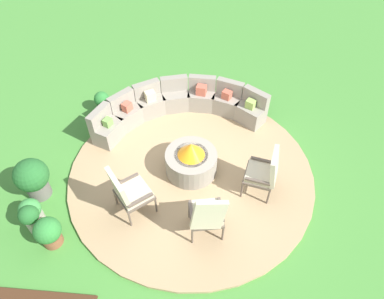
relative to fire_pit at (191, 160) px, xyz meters
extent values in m
plane|color=#478C38|center=(0.00, 0.00, -0.35)|extent=(24.00, 24.00, 0.00)
cylinder|color=tan|center=(0.00, 0.00, -0.32)|extent=(4.84, 4.84, 0.06)
cylinder|color=gray|center=(0.00, 0.00, -0.06)|extent=(1.01, 1.01, 0.47)
cylinder|color=black|center=(0.00, 0.00, 0.14)|extent=(0.65, 0.65, 0.06)
cone|color=orange|center=(0.00, 0.00, 0.31)|extent=(0.52, 0.52, 0.28)
cube|color=gray|center=(1.20, 1.57, -0.08)|extent=(0.77, 0.73, 0.43)
cube|color=gray|center=(1.29, 1.69, 0.31)|extent=(0.59, 0.50, 0.34)
cube|color=gray|center=(0.67, 1.86, -0.08)|extent=(0.74, 0.63, 0.43)
cube|color=gray|center=(0.72, 2.00, 0.31)|extent=(0.64, 0.36, 0.34)
cube|color=gray|center=(0.07, 1.97, -0.08)|extent=(0.64, 0.47, 0.43)
cube|color=gray|center=(0.08, 2.12, 0.31)|extent=(0.63, 0.18, 0.34)
cube|color=gray|center=(-0.53, 1.90, -0.08)|extent=(0.72, 0.60, 0.43)
cube|color=gray|center=(-0.57, 2.04, 0.31)|extent=(0.64, 0.32, 0.34)
cube|color=gray|center=(-1.08, 1.65, -0.08)|extent=(0.77, 0.72, 0.43)
cube|color=gray|center=(-1.16, 1.78, 0.31)|extent=(0.61, 0.47, 0.34)
cube|color=gray|center=(-1.53, 1.25, -0.08)|extent=(0.74, 0.77, 0.43)
cube|color=gray|center=(-1.64, 1.34, 0.31)|extent=(0.52, 0.58, 0.34)
cube|color=gray|center=(-1.84, 0.73, -0.08)|extent=(0.65, 0.74, 0.43)
cube|color=gray|center=(-1.97, 0.78, 0.31)|extent=(0.38, 0.64, 0.34)
cube|color=#BC5B47|center=(0.07, 1.92, 0.25)|extent=(0.25, 0.22, 0.22)
cube|color=#BC5B47|center=(0.65, 1.81, 0.23)|extent=(0.25, 0.24, 0.19)
cube|color=#BC5B47|center=(-1.49, 1.22, 0.23)|extent=(0.24, 0.24, 0.19)
cube|color=#93B756|center=(1.17, 1.53, 0.23)|extent=(0.25, 0.24, 0.19)
cube|color=#70A34C|center=(-1.79, 0.71, 0.22)|extent=(0.20, 0.21, 0.17)
cube|color=beige|center=(-1.05, 1.61, 0.25)|extent=(0.28, 0.27, 0.22)
cylinder|color=brown|center=(-0.89, -0.59, -0.10)|extent=(0.04, 0.04, 0.38)
cylinder|color=brown|center=(-0.54, -1.01, -0.10)|extent=(0.04, 0.04, 0.38)
cylinder|color=brown|center=(-1.29, -0.91, -0.10)|extent=(0.04, 0.04, 0.38)
cylinder|color=brown|center=(-0.94, -1.34, -0.10)|extent=(0.04, 0.04, 0.38)
cube|color=brown|center=(-0.91, -0.96, 0.11)|extent=(0.80, 0.80, 0.05)
cube|color=beige|center=(-0.91, -0.96, 0.18)|extent=(0.73, 0.74, 0.09)
cube|color=beige|center=(-1.10, -1.11, 0.47)|extent=(0.42, 0.58, 0.73)
cube|color=brown|center=(-1.08, -0.76, 0.25)|extent=(0.39, 0.34, 0.04)
cube|color=brown|center=(-0.75, -1.16, 0.25)|extent=(0.39, 0.34, 0.04)
cylinder|color=brown|center=(0.06, -1.08, -0.10)|extent=(0.04, 0.04, 0.38)
cylinder|color=brown|center=(0.56, -0.98, -0.10)|extent=(0.04, 0.04, 0.38)
cylinder|color=brown|center=(0.15, -1.57, -0.10)|extent=(0.04, 0.04, 0.38)
cylinder|color=brown|center=(0.65, -1.47, -0.10)|extent=(0.04, 0.04, 0.38)
cube|color=brown|center=(0.35, -1.28, 0.11)|extent=(0.64, 0.63, 0.05)
cube|color=beige|center=(0.35, -1.28, 0.18)|extent=(0.59, 0.58, 0.09)
cube|color=beige|center=(0.40, -1.50, 0.47)|extent=(0.59, 0.21, 0.73)
cube|color=brown|center=(0.12, -1.32, 0.25)|extent=(0.13, 0.46, 0.04)
cube|color=brown|center=(0.59, -1.23, 0.25)|extent=(0.13, 0.46, 0.04)
cylinder|color=brown|center=(0.98, -0.56, -0.10)|extent=(0.04, 0.04, 0.38)
cylinder|color=brown|center=(1.10, -0.03, -0.10)|extent=(0.04, 0.04, 0.38)
cylinder|color=brown|center=(1.45, -0.67, -0.10)|extent=(0.04, 0.04, 0.38)
cylinder|color=brown|center=(1.58, -0.15, -0.10)|extent=(0.04, 0.04, 0.38)
cube|color=brown|center=(1.28, -0.35, 0.11)|extent=(0.64, 0.68, 0.05)
cube|color=beige|center=(1.28, -0.35, 0.18)|extent=(0.59, 0.62, 0.09)
cube|color=beige|center=(1.49, -0.40, 0.43)|extent=(0.28, 0.57, 0.61)
cube|color=brown|center=(1.22, -0.60, 0.25)|extent=(0.44, 0.15, 0.04)
cube|color=brown|center=(1.34, -0.10, 0.25)|extent=(0.44, 0.15, 0.04)
cylinder|color=#A89E8E|center=(-2.65, -1.36, -0.25)|extent=(0.33, 0.33, 0.21)
sphere|color=#3D8E42|center=(-2.65, -1.36, 0.04)|extent=(0.37, 0.37, 0.37)
cylinder|color=#A89E8E|center=(-2.58, -1.51, -0.19)|extent=(0.24, 0.24, 0.32)
sphere|color=#236028|center=(-2.58, -1.51, 0.10)|extent=(0.34, 0.34, 0.34)
cylinder|color=#605B56|center=(-2.23, 1.71, -0.25)|extent=(0.29, 0.29, 0.20)
sphere|color=#2D7A33|center=(-2.23, 1.71, 0.01)|extent=(0.35, 0.35, 0.35)
sphere|color=#E55638|center=(-2.18, 1.71, 0.08)|extent=(0.13, 0.13, 0.13)
cylinder|color=brown|center=(-2.20, -1.73, -0.25)|extent=(0.32, 0.32, 0.21)
sphere|color=#2D7A33|center=(-2.20, -1.73, 0.03)|extent=(0.45, 0.45, 0.45)
cylinder|color=#605B56|center=(-2.81, -0.77, -0.18)|extent=(0.41, 0.41, 0.34)
sphere|color=#236028|center=(-2.81, -0.77, 0.21)|extent=(0.62, 0.62, 0.62)
camera|label=1|loc=(0.38, -4.33, 4.96)|focal=31.82mm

